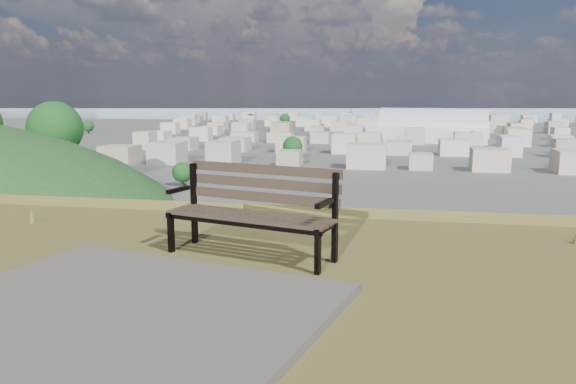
# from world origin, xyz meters

# --- Properties ---
(park_bench) EXTENTS (1.75, 0.96, 0.87)m
(park_bench) POSITION_xyz_m (-0.86, 2.16, 25.49)
(park_bench) COLOR #3A3021
(park_bench) RESTS_ON hilltop_mesa
(gravel_patch) EXTENTS (3.73, 4.63, 0.08)m
(gravel_patch) POSITION_xyz_m (-1.63, -0.39, 25.04)
(gravel_patch) COLOR #615C54
(gravel_patch) RESTS_ON hilltop_mesa
(grass_tufts) EXTENTS (12.49, 7.38, 0.28)m
(grass_tufts) POSITION_xyz_m (-0.17, -0.33, 25.11)
(grass_tufts) COLOR brown
(grass_tufts) RESTS_ON hilltop_mesa
(arena) EXTENTS (60.36, 31.85, 24.32)m
(arena) POSITION_xyz_m (20.97, 316.79, 5.73)
(arena) COLOR silver
(arena) RESTS_ON ground
(city_blocks) EXTENTS (395.00, 361.00, 7.00)m
(city_blocks) POSITION_xyz_m (0.00, 394.44, 3.50)
(city_blocks) COLOR beige
(city_blocks) RESTS_ON ground
(city_trees) EXTENTS (406.52, 387.20, 9.98)m
(city_trees) POSITION_xyz_m (-26.39, 319.00, 4.83)
(city_trees) COLOR #302118
(city_trees) RESTS_ON ground
(bay_water) EXTENTS (2400.00, 700.00, 0.12)m
(bay_water) POSITION_xyz_m (0.00, 900.00, 0.00)
(bay_water) COLOR #869BAB
(bay_water) RESTS_ON ground
(far_hills) EXTENTS (2050.00, 340.00, 60.00)m
(far_hills) POSITION_xyz_m (-60.92, 1402.93, 25.47)
(far_hills) COLOR #8E9EB0
(far_hills) RESTS_ON ground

